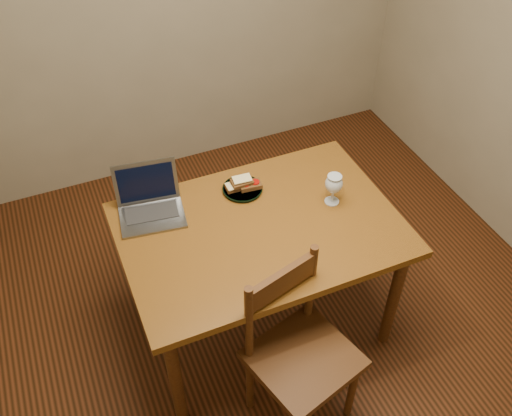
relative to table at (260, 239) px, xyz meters
name	(u,v)px	position (x,y,z in m)	size (l,w,h in m)	color
floor	(274,322)	(0.07, -0.04, -0.66)	(3.20, 3.20, 0.02)	black
table	(260,239)	(0.00, 0.00, 0.00)	(1.30, 0.90, 0.74)	#53300D
chair	(300,348)	(-0.04, -0.53, -0.16)	(0.52, 0.51, 0.46)	#371B0B
plate	(243,189)	(0.02, 0.27, 0.09)	(0.20, 0.20, 0.02)	black
sandwich_cheese	(235,186)	(-0.01, 0.28, 0.12)	(0.10, 0.06, 0.03)	#381E0C
sandwich_tomato	(250,184)	(0.06, 0.26, 0.12)	(0.11, 0.06, 0.03)	#381E0C
sandwich_top	(242,181)	(0.02, 0.27, 0.14)	(0.11, 0.06, 0.03)	#381E0C
milk_glass	(333,189)	(0.39, 0.02, 0.17)	(0.09, 0.09, 0.17)	white
laptop	(149,201)	(-0.44, 0.32, 0.14)	(0.34, 0.32, 0.22)	slate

